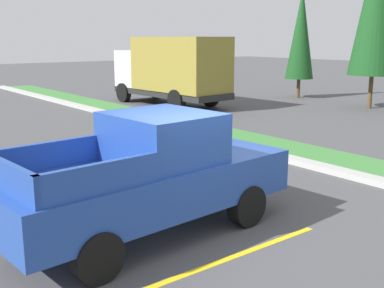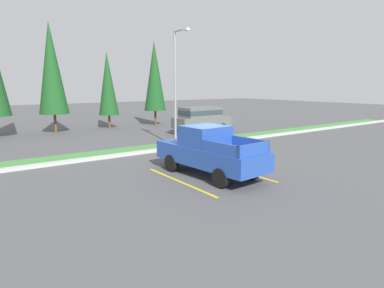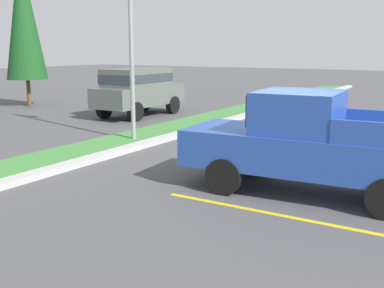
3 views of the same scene
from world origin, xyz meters
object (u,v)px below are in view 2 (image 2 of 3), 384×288
(suv_distant, at_px, (201,118))
(street_light, at_px, (176,80))
(cypress_tree_right_inner, at_px, (108,84))
(cypress_tree_center, at_px, (51,68))
(cypress_tree_rightmost, at_px, (155,76))
(pickup_truck_main, at_px, (209,151))

(suv_distant, height_order, street_light, street_light)
(cypress_tree_right_inner, bearing_deg, cypress_tree_center, -174.98)
(street_light, bearing_deg, cypress_tree_right_inner, 90.60)
(street_light, distance_m, cypress_tree_right_inner, 10.87)
(cypress_tree_right_inner, bearing_deg, suv_distant, -57.68)
(street_light, xyz_separation_m, cypress_tree_right_inner, (-0.11, 10.86, -0.17))
(street_light, bearing_deg, cypress_tree_rightmost, 67.44)
(suv_distant, bearing_deg, cypress_tree_center, 143.24)
(pickup_truck_main, bearing_deg, cypress_tree_rightmost, 67.78)
(street_light, relative_size, cypress_tree_rightmost, 0.90)
(cypress_tree_center, distance_m, cypress_tree_right_inner, 4.82)
(suv_distant, distance_m, cypress_tree_center, 12.26)
(street_light, distance_m, cypress_tree_center, 11.54)
(cypress_tree_rightmost, bearing_deg, pickup_truck_main, -112.22)
(street_light, bearing_deg, pickup_truck_main, -111.65)
(pickup_truck_main, xyz_separation_m, suv_distant, (7.12, 9.95, 0.20))
(pickup_truck_main, relative_size, suv_distant, 1.16)
(cypress_tree_center, xyz_separation_m, cypress_tree_right_inner, (4.66, 0.41, -1.18))
(suv_distant, distance_m, street_light, 6.40)
(cypress_tree_right_inner, distance_m, cypress_tree_rightmost, 4.58)
(suv_distant, xyz_separation_m, street_light, (-4.55, -3.49, 2.84))
(suv_distant, relative_size, street_light, 0.65)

